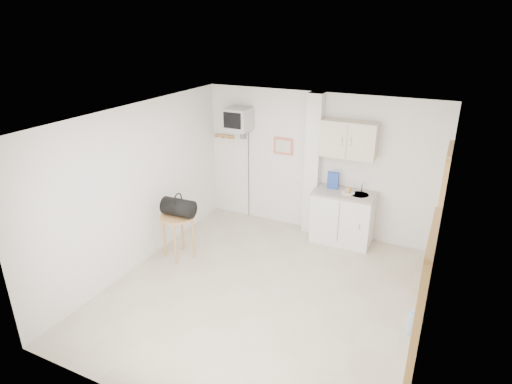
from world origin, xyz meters
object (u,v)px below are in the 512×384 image
at_px(water_bottle, 411,323).
at_px(duffel_bag, 178,207).
at_px(round_table, 178,223).
at_px(crt_television, 238,120).

bearing_deg(water_bottle, duffel_bag, 174.91).
xyz_separation_m(duffel_bag, water_bottle, (3.61, -0.32, -0.73)).
bearing_deg(round_table, crt_television, 83.33).
height_order(crt_television, duffel_bag, crt_television).
relative_size(round_table, water_bottle, 2.22).
distance_m(crt_television, water_bottle, 4.36).
relative_size(crt_television, water_bottle, 6.48).
xyz_separation_m(crt_television, water_bottle, (3.43, -2.02, -1.79)).
xyz_separation_m(round_table, duffel_bag, (0.02, 0.02, 0.27)).
relative_size(round_table, duffel_bag, 1.41).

